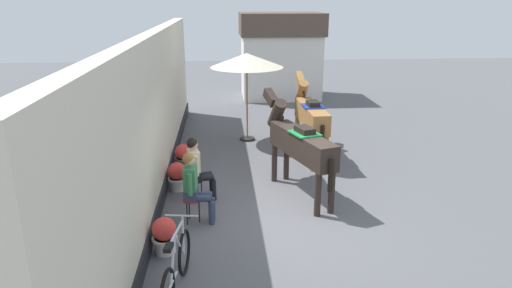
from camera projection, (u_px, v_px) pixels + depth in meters
ground_plane at (266, 161)px, 11.92m from camera, size 40.00×40.00×0.00m
pub_facade_wall at (156, 121)px, 9.83m from camera, size 0.34×14.00×3.40m
distant_cottage at (280, 55)px, 19.11m from camera, size 3.40×2.60×3.50m
seated_visitor_near at (194, 184)px, 8.43m from camera, size 0.61×0.49×1.39m
seated_visitor_far at (197, 166)px, 9.34m from camera, size 0.61×0.48×1.39m
saddled_horse_near at (299, 143)px, 9.58m from camera, size 1.24×2.88×2.06m
saddled_horse_far at (310, 114)px, 11.92m from camera, size 0.53×3.00×2.06m
flower_planter_nearest at (164, 235)px, 7.52m from camera, size 0.43×0.43×0.64m
flower_planter_inner_far at (177, 176)px, 10.02m from camera, size 0.43×0.43×0.64m
flower_planter_farthest at (183, 156)px, 11.27m from camera, size 0.43×0.43×0.64m
leaning_bicycle at (176, 269)px, 6.45m from camera, size 0.50×1.75×1.02m
cafe_parasol at (247, 61)px, 12.96m from camera, size 2.10×2.10×2.58m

